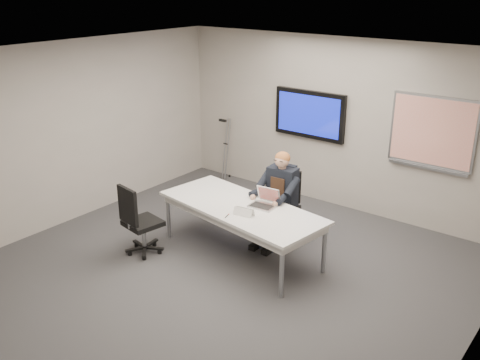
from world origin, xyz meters
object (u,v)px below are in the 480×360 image
Objects in this scene: conference_table at (241,211)px; office_chair_near at (141,232)px; laptop at (265,201)px; office_chair_far at (283,217)px; seated_person at (275,208)px.

office_chair_near is at bearing -135.10° from conference_table.
laptop is (0.24, 0.21, 0.15)m from conference_table.
office_chair_far is 0.97× the size of office_chair_near.
office_chair_far is 2.09m from office_chair_near.
office_chair_near reaches higher than conference_table.
conference_table is 0.60m from seated_person.
laptop is at bearing -83.40° from seated_person.
office_chair_far is at bearing -118.20° from office_chair_near.
office_chair_far is 2.73× the size of laptop.
seated_person is (0.01, -0.25, 0.23)m from office_chair_far.
seated_person is at bearing -103.00° from office_chair_far.
office_chair_far is 0.78m from laptop.
seated_person is 3.70× the size of laptop.
seated_person reaches higher than office_chair_far.
laptop is (0.08, -0.61, 0.48)m from office_chair_far.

